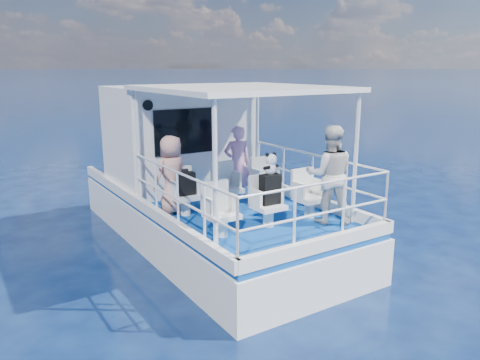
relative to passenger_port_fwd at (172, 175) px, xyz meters
name	(u,v)px	position (x,y,z in m)	size (l,w,h in m)	color
ground	(234,254)	(1.04, -0.43, -1.61)	(2000.00, 2000.00, 0.00)	#08153B
hull	(209,239)	(1.04, 0.57, -1.61)	(3.00, 7.00, 1.60)	white
deck	(208,200)	(1.04, 0.57, -0.76)	(2.90, 6.90, 0.10)	navy
cabin	(179,136)	(1.04, 1.87, 0.39)	(2.85, 2.00, 2.20)	white
canopy	(239,88)	(1.04, -0.63, 1.53)	(3.00, 3.20, 0.08)	white
canopy_posts	(241,154)	(1.04, -0.68, 0.39)	(2.77, 2.97, 2.20)	white
railings	(251,190)	(1.04, -1.00, -0.21)	(2.84, 3.59, 1.00)	white
seat_port_fwd	(185,205)	(0.14, -0.23, -0.52)	(0.48, 0.46, 0.38)	white
seat_center_fwd	(228,197)	(1.04, -0.23, -0.52)	(0.48, 0.46, 0.38)	white
seat_stbd_fwd	(267,191)	(1.94, -0.23, -0.52)	(0.48, 0.46, 0.38)	white
seat_port_aft	(222,225)	(0.14, -1.53, -0.52)	(0.48, 0.46, 0.38)	white
seat_center_aft	(268,215)	(1.04, -1.53, -0.52)	(0.48, 0.46, 0.38)	white
seat_stbd_aft	(309,207)	(1.94, -1.53, -0.52)	(0.48, 0.46, 0.38)	white
passenger_port_fwd	(172,175)	(0.00, 0.00, 0.00)	(0.53, 0.38, 1.43)	tan
passenger_stbd_fwd	(237,163)	(1.51, 0.20, 0.03)	(0.54, 0.35, 1.48)	#EF9AC4
passenger_stbd_aft	(330,175)	(2.04, -1.90, 0.12)	(0.81, 0.63, 1.67)	silver
backpack_port	(186,184)	(0.16, -0.25, -0.13)	(0.31, 0.17, 0.40)	black
backpack_center	(270,189)	(1.08, -1.52, -0.08)	(0.34, 0.19, 0.50)	black
compact_camera	(185,171)	(0.15, -0.23, 0.10)	(0.11, 0.06, 0.06)	black
panda	(271,164)	(1.09, -1.50, 0.35)	(0.23, 0.19, 0.36)	white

